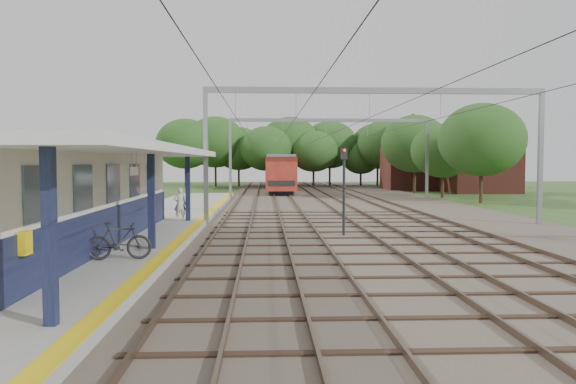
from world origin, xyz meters
name	(u,v)px	position (x,y,z in m)	size (l,w,h in m)	color
ground	(352,300)	(0.00, 0.00, 0.00)	(160.00, 160.00, 0.00)	#2D4C1E
ballast_bed	(343,204)	(4.00, 30.00, 0.05)	(18.00, 90.00, 0.10)	#473D33
platform	(152,226)	(-7.50, 14.00, 0.17)	(5.00, 52.00, 0.35)	gray
yellow_stripe	(199,223)	(-5.25, 14.00, 0.35)	(0.45, 52.00, 0.01)	yellow
station_building	(72,197)	(-8.88, 7.00, 2.04)	(3.41, 18.00, 3.40)	beige
canopy	(94,151)	(-7.77, 6.00, 3.64)	(6.40, 20.00, 3.44)	#111737
rail_tracks	(311,202)	(1.50, 30.00, 0.18)	(11.80, 88.00, 0.15)	brown
catenary_system	(344,129)	(3.39, 25.28, 5.51)	(17.22, 88.00, 7.00)	gray
tree_band	(312,149)	(3.84, 57.12, 4.92)	(31.72, 30.88, 8.82)	#382619
house_near	(480,165)	(21.00, 46.00, 2.99)	(7.00, 6.12, 7.89)	brown
house_far	(419,162)	(16.00, 52.00, 3.23)	(8.00, 6.12, 8.66)	brown
person	(180,204)	(-6.30, 15.00, 1.17)	(0.60, 0.39, 1.64)	silver
bicycle	(119,241)	(-6.43, 3.76, 0.92)	(0.54, 1.90, 1.14)	black
train	(277,171)	(-0.50, 57.32, 2.18)	(2.98, 37.07, 3.91)	black
signal_post	(344,184)	(1.35, 10.96, 2.33)	(0.27, 0.25, 3.87)	black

